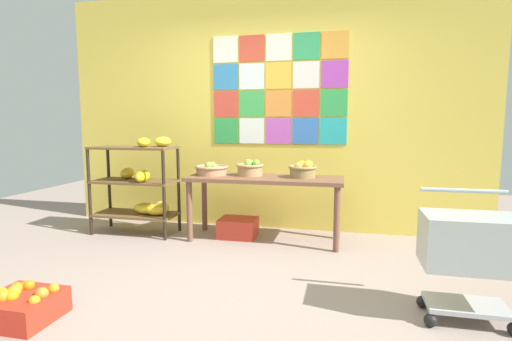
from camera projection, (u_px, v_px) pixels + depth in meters
ground at (223, 285)px, 3.05m from camera, size 9.48×9.48×0.00m
back_wall_with_art at (268, 111)px, 4.59m from camera, size 5.00×0.07×2.78m
banana_shelf_unit at (141, 183)px, 4.43m from camera, size 0.94×0.51×1.10m
display_table at (265, 185)px, 4.15m from camera, size 1.65×0.57×0.69m
fruit_basket_right at (303, 169)px, 4.08m from camera, size 0.30×0.30×0.18m
fruit_basket_centre at (250, 168)px, 4.24m from camera, size 0.30×0.30×0.18m
fruit_basket_left at (211, 169)px, 4.30m from camera, size 0.36×0.36×0.15m
produce_crate_under_table at (238, 228)px, 4.32m from camera, size 0.40×0.34×0.21m
orange_crate_foreground at (23, 305)px, 2.50m from camera, size 0.42×0.39×0.23m
shopping_cart at (470, 247)px, 2.44m from camera, size 0.57×0.41×0.82m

